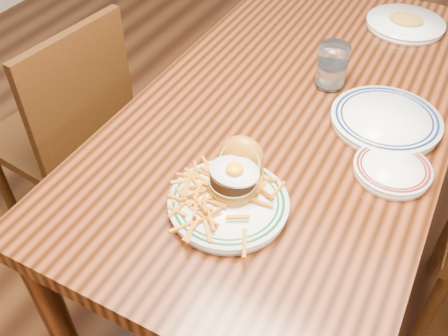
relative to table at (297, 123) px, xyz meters
The scene contains 8 objects.
floor 0.66m from the table, ahead, with size 6.00×6.00×0.00m, color black.
table is the anchor object (origin of this frame).
chair_left 0.81m from the table, 165.94° to the right, with size 0.46×0.46×0.89m.
main_plate 0.47m from the table, 88.96° to the right, with size 0.27×0.29×0.13m.
side_plate 0.38m from the table, 31.23° to the right, with size 0.19×0.19×0.03m.
rear_plate 0.27m from the table, ahead, with size 0.29×0.29×0.03m.
water_glass 0.19m from the table, 64.27° to the left, with size 0.09×0.09×0.13m.
far_plate 0.59m from the table, 73.50° to the left, with size 0.26×0.26×0.05m.
Camera 1 is at (0.35, -1.14, 1.60)m, focal length 40.00 mm.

